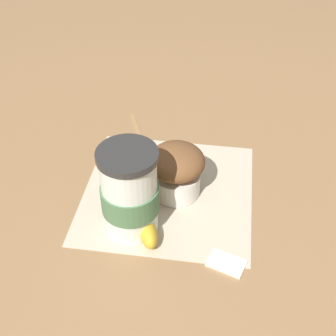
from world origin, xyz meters
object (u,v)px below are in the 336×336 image
banana (150,196)px  coffee_cup (130,193)px  sugar_packet (226,262)px  muffin (176,169)px

banana → coffee_cup: bearing=142.7°
sugar_packet → banana: bearing=34.8°
coffee_cup → banana: size_ratio=0.71×
coffee_cup → sugar_packet: (-0.09, -0.12, -0.06)m
banana → sugar_packet: bearing=-145.2°
muffin → sugar_packet: muffin is taller
banana → muffin: bearing=-63.6°
muffin → sugar_packet: 0.16m
coffee_cup → muffin: size_ratio=1.58×
muffin → sugar_packet: (-0.15, -0.05, -0.04)m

